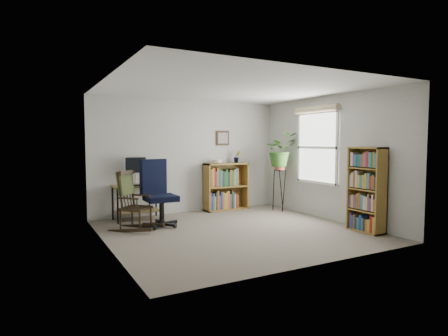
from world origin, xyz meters
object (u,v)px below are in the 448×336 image
office_chair (161,193)px  tall_bookshelf (367,190)px  low_bookshelf (226,187)px  rocking_chair (136,200)px  desk (138,202)px

office_chair → tall_bookshelf: bearing=-48.5°
office_chair → low_bookshelf: bearing=12.3°
rocking_chair → tall_bookshelf: 3.91m
desk → rocking_chair: rocking_chair is taller
rocking_chair → low_bookshelf: bearing=-19.9°
desk → low_bookshelf: bearing=3.4°
tall_bookshelf → desk: bearing=138.3°
rocking_chair → low_bookshelf: (2.27, 0.95, 0.00)m
tall_bookshelf → office_chair: bearing=145.4°
low_bookshelf → tall_bookshelf: (1.11, -2.90, 0.19)m
office_chair → low_bookshelf: 2.02m
tall_bookshelf → low_bookshelf: bearing=110.9°
desk → office_chair: bearing=-75.0°
office_chair → rocking_chair: size_ratio=1.17×
rocking_chair → office_chair: bearing=-35.6°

